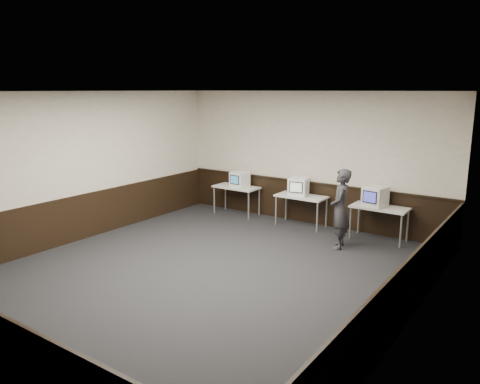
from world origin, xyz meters
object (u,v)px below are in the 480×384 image
(emac_right, at_px, (375,196))
(person, at_px, (340,209))
(desk_right, at_px, (380,210))
(desk_left, at_px, (236,189))
(desk_center, at_px, (301,199))
(emac_left, at_px, (240,179))
(emac_center, at_px, (298,186))

(emac_right, xyz_separation_m, person, (-0.39, -0.95, -0.14))
(desk_right, bearing_deg, desk_left, 180.00)
(desk_center, relative_size, desk_right, 1.00)
(emac_left, height_order, emac_right, emac_right)
(desk_left, height_order, emac_center, emac_center)
(desk_left, relative_size, desk_center, 1.00)
(emac_right, relative_size, person, 0.32)
(desk_center, distance_m, emac_center, 0.30)
(desk_right, bearing_deg, emac_left, 179.94)
(emac_center, xyz_separation_m, emac_right, (1.87, -0.01, 0.00))
(desk_right, relative_size, person, 0.72)
(desk_left, distance_m, desk_right, 3.80)
(desk_center, distance_m, person, 1.71)
(emac_right, bearing_deg, desk_right, 21.98)
(person, bearing_deg, emac_right, 139.97)
(person, bearing_deg, emac_center, -140.67)
(desk_center, xyz_separation_m, desk_right, (1.90, 0.00, 0.00))
(desk_left, height_order, emac_left, emac_left)
(desk_right, distance_m, person, 1.10)
(emac_left, distance_m, emac_center, 1.72)
(emac_left, bearing_deg, desk_left, -172.98)
(emac_center, bearing_deg, desk_left, 167.35)
(desk_left, distance_m, emac_left, 0.29)
(emac_left, bearing_deg, person, -12.19)
(desk_left, xyz_separation_m, emac_center, (1.82, -0.01, 0.29))
(emac_left, xyz_separation_m, person, (3.20, -0.98, -0.12))
(emac_left, relative_size, emac_center, 0.85)
(desk_left, height_order, desk_right, same)
(desk_right, height_order, emac_left, emac_left)
(emac_right, distance_m, person, 1.04)
(desk_left, relative_size, desk_right, 1.00)
(desk_center, xyz_separation_m, emac_left, (-1.80, 0.00, 0.27))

